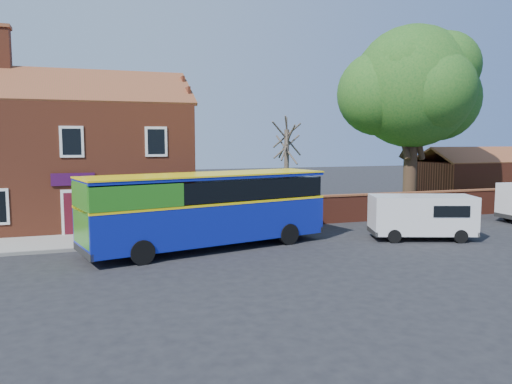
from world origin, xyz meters
name	(u,v)px	position (x,y,z in m)	size (l,w,h in m)	color
ground	(261,260)	(0.00, 0.00, 0.00)	(120.00, 120.00, 0.00)	black
pavement	(74,242)	(-7.00, 5.75, 0.06)	(18.00, 3.50, 0.12)	gray
kerb	(73,250)	(-7.00, 4.00, 0.07)	(18.00, 0.15, 0.14)	slate
grass_strip	(372,205)	(13.00, 13.00, 0.02)	(26.00, 12.00, 0.04)	#426B28
shop_building	(74,163)	(-7.02, 11.50, 3.41)	(12.30, 8.13, 10.50)	brown
boundary_wall	(426,204)	(13.00, 7.00, 0.81)	(22.00, 0.38, 1.60)	maroon
outbuilding	(474,180)	(22.00, 13.00, 1.61)	(8.20, 5.06, 4.17)	maroon
bus	(200,207)	(-1.80, 2.72, 1.84)	(11.02, 5.14, 3.25)	#0D1C98
van_near	(422,215)	(8.59, 1.50, 1.16)	(5.09, 3.34, 2.08)	silver
large_tree	(412,91)	(13.66, 9.65, 7.81)	(9.78, 7.74, 11.93)	black
bare_tree	(287,168)	(5.30, 10.42, 2.98)	(2.18, 2.60, 5.81)	#4C4238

